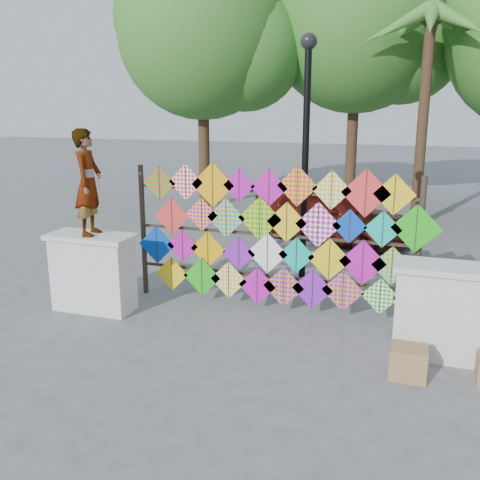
# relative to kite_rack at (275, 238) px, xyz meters

# --- Properties ---
(ground) EXTENTS (80.00, 80.00, 0.00)m
(ground) POSITION_rel_kite_rack_xyz_m (-0.11, -0.72, -1.23)
(ground) COLOR gray
(ground) RESTS_ON ground
(parapet_left) EXTENTS (1.40, 0.65, 1.28)m
(parapet_left) POSITION_rel_kite_rack_xyz_m (-2.81, -0.92, -0.58)
(parapet_left) COLOR silver
(parapet_left) RESTS_ON ground
(parapet_right) EXTENTS (1.40, 0.65, 1.28)m
(parapet_right) POSITION_rel_kite_rack_xyz_m (2.59, -0.92, -0.58)
(parapet_right) COLOR silver
(parapet_right) RESTS_ON ground
(kite_rack) EXTENTS (4.95, 0.24, 2.40)m
(kite_rack) POSITION_rel_kite_rack_xyz_m (0.00, 0.00, 0.00)
(kite_rack) COLOR #2F241A
(kite_rack) RESTS_ON ground
(tree_west) EXTENTS (5.85, 5.20, 8.01)m
(tree_west) POSITION_rel_kite_rack_xyz_m (-4.51, 8.31, 4.15)
(tree_west) COLOR #462A1E
(tree_west) RESTS_ON ground
(tree_mid) EXTENTS (6.30, 5.60, 8.61)m
(tree_mid) POSITION_rel_kite_rack_xyz_m (-0.00, 10.31, 4.55)
(tree_mid) COLOR #462A1E
(tree_mid) RESTS_ON ground
(palm_tree) EXTENTS (3.62, 3.62, 5.83)m
(palm_tree) POSITION_rel_kite_rack_xyz_m (2.09, 7.28, 3.73)
(palm_tree) COLOR #462A1E
(palm_tree) RESTS_ON ground
(vendor_woman) EXTENTS (0.52, 0.68, 1.67)m
(vendor_woman) POSITION_rel_kite_rack_xyz_m (-2.78, -0.92, 0.89)
(vendor_woman) COLOR #99999E
(vendor_woman) RESTS_ON parapet_left
(sedan) EXTENTS (4.45, 3.16, 1.41)m
(sedan) POSITION_rel_kite_rack_xyz_m (0.13, 4.98, -0.52)
(sedan) COLOR #4C100D
(sedan) RESTS_ON ground
(lamppost) EXTENTS (0.28, 0.28, 4.46)m
(lamppost) POSITION_rel_kite_rack_xyz_m (0.19, 1.28, 1.46)
(lamppost) COLOR black
(lamppost) RESTS_ON ground
(cardboard_box_near) EXTENTS (0.45, 0.40, 0.40)m
(cardboard_box_near) POSITION_rel_kite_rack_xyz_m (2.16, -1.65, -1.03)
(cardboard_box_near) COLOR #9D6D4C
(cardboard_box_near) RESTS_ON ground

